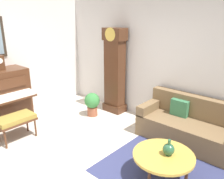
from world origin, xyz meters
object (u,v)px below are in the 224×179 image
Objects in this scene: coffee_table at (163,156)px; potted_plant at (92,103)px; piano_bench at (15,120)px; grandfather_clock at (115,73)px; green_jug at (169,149)px; couch at (191,126)px.

potted_plant is at bearing 159.91° from coffee_table.
piano_bench is at bearing -99.52° from potted_plant.
coffee_table is at bearing -20.09° from potted_plant.
grandfather_clock is 2.68m from green_jug.
grandfather_clock is at bearing 70.68° from potted_plant.
green_jug is (2.24, -1.41, -0.46)m from grandfather_clock.
potted_plant is at bearing 161.08° from green_jug.
couch reaches higher than piano_bench.
piano_bench is 0.37× the size of couch.
piano_bench is 1.75m from potted_plant.
green_jug reaches higher than piano_bench.
grandfather_clock reaches higher than potted_plant.
coffee_table is 0.13m from green_jug.
coffee_table is 2.54m from potted_plant.
coffee_table is at bearing -83.50° from couch.
green_jug is (0.20, -1.25, 0.19)m from couch.
grandfather_clock is at bearing 146.52° from coffee_table.
green_jug is at bearing 18.08° from piano_bench.
coffee_table is at bearing -33.48° from grandfather_clock.
grandfather_clock is 0.88m from potted_plant.
piano_bench is 3.31m from couch.
coffee_table is (2.67, 0.85, -0.02)m from piano_bench.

